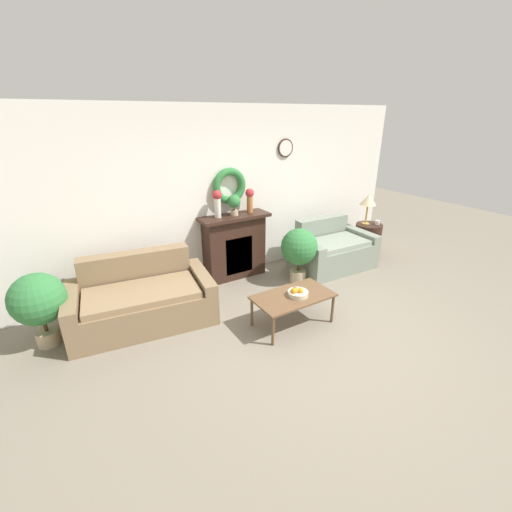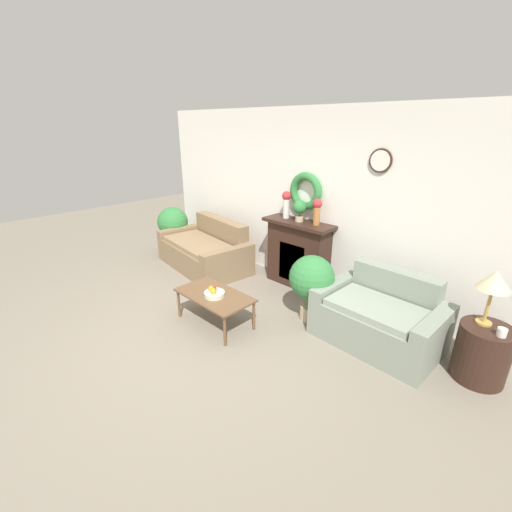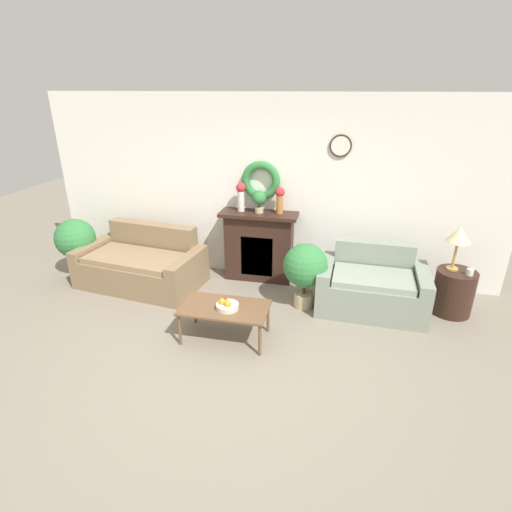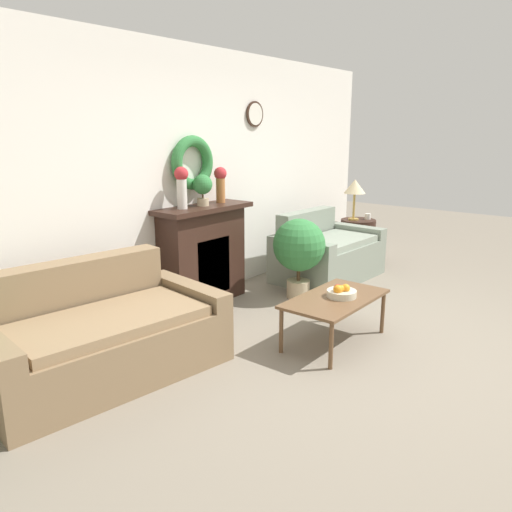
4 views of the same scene
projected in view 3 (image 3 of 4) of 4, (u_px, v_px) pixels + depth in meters
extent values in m
plane|color=gray|center=(224.00, 367.00, 4.26)|extent=(16.00, 16.00, 0.00)
cube|color=white|center=(268.00, 190.00, 5.88)|extent=(6.80, 0.06, 2.70)
cylinder|color=#382319|center=(341.00, 146.00, 5.38)|extent=(0.30, 0.02, 0.30)
cylinder|color=white|center=(341.00, 146.00, 5.37)|extent=(0.25, 0.01, 0.25)
torus|color=#337A3D|center=(261.00, 181.00, 5.76)|extent=(0.56, 0.11, 0.56)
cube|color=#331E16|center=(259.00, 248.00, 6.05)|extent=(1.00, 0.34, 1.02)
cube|color=black|center=(257.00, 257.00, 5.94)|extent=(0.48, 0.02, 0.61)
cube|color=orange|center=(257.00, 261.00, 5.96)|extent=(0.38, 0.01, 0.34)
cube|color=#331E16|center=(259.00, 214.00, 5.81)|extent=(1.14, 0.41, 0.05)
cube|color=#846B4C|center=(137.00, 274.00, 5.88)|extent=(1.52, 0.95, 0.43)
cube|color=#846B4C|center=(154.00, 249.00, 6.22)|extent=(1.45, 0.40, 0.84)
cube|color=#846B4C|center=(97.00, 259.00, 6.20)|extent=(0.30, 1.00, 0.57)
cube|color=#846B4C|center=(188.00, 275.00, 5.69)|extent=(0.30, 1.00, 0.57)
cube|color=#917554|center=(135.00, 258.00, 5.78)|extent=(1.46, 0.88, 0.08)
cube|color=gray|center=(371.00, 297.00, 5.21)|extent=(1.07, 0.73, 0.46)
cube|color=gray|center=(372.00, 270.00, 5.53)|extent=(1.05, 0.23, 0.83)
cube|color=gray|center=(325.00, 283.00, 5.41)|extent=(0.20, 0.90, 0.60)
cube|color=gray|center=(420.00, 294.00, 5.13)|extent=(0.20, 0.90, 0.60)
cube|color=gray|center=(373.00, 278.00, 5.11)|extent=(1.03, 0.68, 0.08)
cube|color=brown|center=(224.00, 308.00, 4.60)|extent=(1.02, 0.56, 0.03)
cylinder|color=brown|center=(180.00, 330.00, 4.56)|extent=(0.04, 0.04, 0.40)
cylinder|color=brown|center=(260.00, 340.00, 4.37)|extent=(0.04, 0.04, 0.40)
cylinder|color=brown|center=(195.00, 309.00, 4.99)|extent=(0.04, 0.04, 0.40)
cylinder|color=brown|center=(268.00, 317.00, 4.81)|extent=(0.04, 0.04, 0.40)
cylinder|color=beige|center=(227.00, 306.00, 4.54)|extent=(0.26, 0.26, 0.06)
sphere|color=#B2231E|center=(225.00, 301.00, 4.55)|extent=(0.08, 0.08, 0.08)
sphere|color=orange|center=(228.00, 304.00, 4.49)|extent=(0.08, 0.08, 0.08)
sphere|color=orange|center=(222.00, 302.00, 4.54)|extent=(0.08, 0.08, 0.08)
sphere|color=orange|center=(225.00, 303.00, 4.53)|extent=(0.07, 0.07, 0.07)
cylinder|color=#331E16|center=(453.00, 292.00, 5.18)|extent=(0.50, 0.50, 0.60)
cylinder|color=#B28E42|center=(452.00, 268.00, 5.12)|extent=(0.15, 0.15, 0.02)
cylinder|color=#B28E42|center=(455.00, 255.00, 5.05)|extent=(0.03, 0.03, 0.36)
cone|color=beige|center=(459.00, 234.00, 4.94)|extent=(0.30, 0.30, 0.19)
cylinder|color=silver|center=(470.00, 272.00, 4.95)|extent=(0.08, 0.08, 0.08)
cylinder|color=silver|center=(241.00, 201.00, 5.83)|extent=(0.10, 0.10, 0.30)
sphere|color=#B72D33|center=(241.00, 188.00, 5.75)|extent=(0.14, 0.14, 0.14)
cylinder|color=#AD6B38|center=(280.00, 205.00, 5.72)|extent=(0.10, 0.10, 0.26)
sphere|color=#B72D33|center=(280.00, 192.00, 5.65)|extent=(0.14, 0.14, 0.14)
cylinder|color=tan|center=(259.00, 210.00, 5.80)|extent=(0.12, 0.12, 0.08)
cylinder|color=#4C3823|center=(259.00, 205.00, 5.77)|extent=(0.02, 0.02, 0.06)
sphere|color=#337A3D|center=(259.00, 198.00, 5.73)|extent=(0.21, 0.21, 0.21)
cylinder|color=tan|center=(81.00, 269.00, 6.33)|extent=(0.26, 0.26, 0.19)
cylinder|color=#4C3823|center=(79.00, 259.00, 6.26)|extent=(0.04, 0.04, 0.17)
sphere|color=#337A3D|center=(75.00, 238.00, 6.12)|extent=(0.61, 0.61, 0.61)
cylinder|color=tan|center=(304.00, 300.00, 5.40)|extent=(0.26, 0.26, 0.20)
cylinder|color=#4C3823|center=(304.00, 288.00, 5.33)|extent=(0.04, 0.04, 0.16)
sphere|color=#337A3D|center=(305.00, 266.00, 5.20)|extent=(0.58, 0.58, 0.58)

